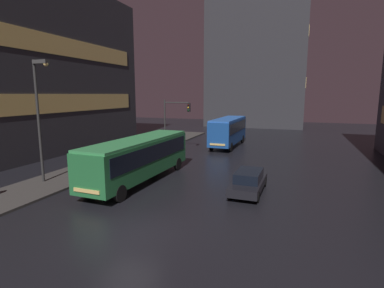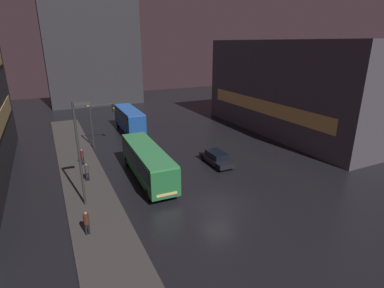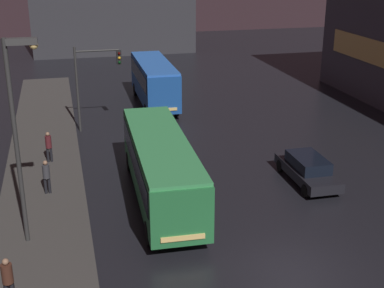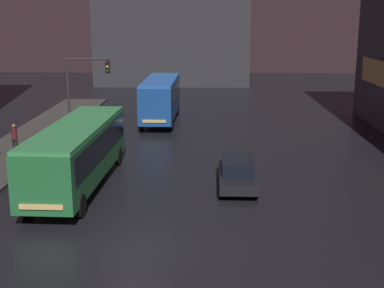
{
  "view_description": "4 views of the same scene",
  "coord_description": "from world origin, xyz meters",
  "px_view_note": "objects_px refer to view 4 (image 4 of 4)",
  "views": [
    {
      "loc": [
        6.91,
        -10.88,
        6.11
      ],
      "look_at": [
        -0.75,
        10.52,
        2.33
      ],
      "focal_mm": 28.0,
      "sensor_mm": 36.0,
      "label": 1
    },
    {
      "loc": [
        -11.19,
        -17.94,
        12.32
      ],
      "look_at": [
        1.19,
        7.24,
        2.77
      ],
      "focal_mm": 28.0,
      "sensor_mm": 36.0,
      "label": 2
    },
    {
      "loc": [
        -7.7,
        -15.58,
        11.31
      ],
      "look_at": [
        -1.02,
        11.05,
        1.24
      ],
      "focal_mm": 50.0,
      "sensor_mm": 36.0,
      "label": 3
    },
    {
      "loc": [
        2.57,
        -17.36,
        8.1
      ],
      "look_at": [
        1.9,
        9.84,
        1.53
      ],
      "focal_mm": 50.0,
      "sensor_mm": 36.0,
      "label": 4
    }
  ],
  "objects_px": {
    "car_taxi": "(237,172)",
    "traffic_light_main": "(83,81)",
    "bus_near": "(78,149)",
    "pedestrian_far": "(15,136)",
    "bus_far": "(161,96)"
  },
  "relations": [
    {
      "from": "bus_near",
      "to": "car_taxi",
      "type": "distance_m",
      "value": 7.73
    },
    {
      "from": "bus_near",
      "to": "bus_far",
      "type": "xyz_separation_m",
      "value": [
        2.64,
        16.28,
        0.16
      ]
    },
    {
      "from": "bus_near",
      "to": "car_taxi",
      "type": "xyz_separation_m",
      "value": [
        7.64,
        0.19,
        -1.17
      ]
    },
    {
      "from": "car_taxi",
      "to": "pedestrian_far",
      "type": "bearing_deg",
      "value": -23.08
    },
    {
      "from": "bus_far",
      "to": "traffic_light_main",
      "type": "bearing_deg",
      "value": 47.19
    },
    {
      "from": "pedestrian_far",
      "to": "traffic_light_main",
      "type": "relative_size",
      "value": 0.31
    },
    {
      "from": "bus_near",
      "to": "traffic_light_main",
      "type": "height_order",
      "value": "traffic_light_main"
    },
    {
      "from": "pedestrian_far",
      "to": "car_taxi",
      "type": "bearing_deg",
      "value": 57.21
    },
    {
      "from": "bus_near",
      "to": "traffic_light_main",
      "type": "distance_m",
      "value": 11.64
    },
    {
      "from": "bus_near",
      "to": "car_taxi",
      "type": "relative_size",
      "value": 2.33
    },
    {
      "from": "car_taxi",
      "to": "traffic_light_main",
      "type": "relative_size",
      "value": 0.84
    },
    {
      "from": "bus_near",
      "to": "car_taxi",
      "type": "height_order",
      "value": "bus_near"
    },
    {
      "from": "pedestrian_far",
      "to": "traffic_light_main",
      "type": "xyz_separation_m",
      "value": [
        3.0,
        5.41,
        2.6
      ]
    },
    {
      "from": "bus_near",
      "to": "bus_far",
      "type": "relative_size",
      "value": 1.18
    },
    {
      "from": "bus_near",
      "to": "pedestrian_far",
      "type": "distance_m",
      "value": 7.86
    }
  ]
}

